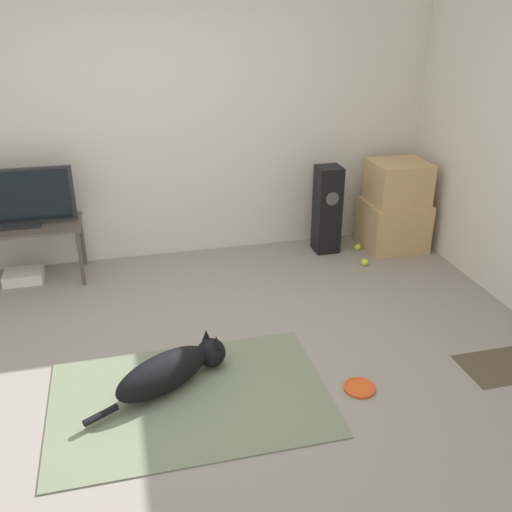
% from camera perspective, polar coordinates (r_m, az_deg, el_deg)
% --- Properties ---
extents(ground_plane, '(12.00, 12.00, 0.00)m').
position_cam_1_polar(ground_plane, '(3.89, -5.47, -11.97)').
color(ground_plane, gray).
extents(wall_back, '(8.00, 0.06, 2.55)m').
position_cam_1_polar(wall_back, '(5.32, -9.64, 13.06)').
color(wall_back, beige).
rests_on(wall_back, ground_plane).
extents(area_rug, '(1.72, 1.15, 0.01)m').
position_cam_1_polar(area_rug, '(3.72, -6.61, -13.94)').
color(area_rug, slate).
rests_on(area_rug, ground_plane).
extents(dog, '(0.93, 0.58, 0.26)m').
position_cam_1_polar(dog, '(3.75, -8.45, -11.18)').
color(dog, black).
rests_on(dog, area_rug).
extents(frisbee, '(0.21, 0.21, 0.03)m').
position_cam_1_polar(frisbee, '(3.82, 10.31, -12.83)').
color(frisbee, '#DB511E').
rests_on(frisbee, ground_plane).
extents(cardboard_box_lower, '(0.58, 0.52, 0.48)m').
position_cam_1_polar(cardboard_box_lower, '(5.82, 13.55, 3.06)').
color(cardboard_box_lower, tan).
rests_on(cardboard_box_lower, ground_plane).
extents(cardboard_box_upper, '(0.52, 0.47, 0.40)m').
position_cam_1_polar(cardboard_box_upper, '(5.67, 14.04, 7.18)').
color(cardboard_box_upper, tan).
rests_on(cardboard_box_upper, cardboard_box_lower).
extents(floor_speaker, '(0.23, 0.24, 0.85)m').
position_cam_1_polar(floor_speaker, '(5.56, 7.13, 4.63)').
color(floor_speaker, black).
rests_on(floor_speaker, ground_plane).
extents(tv_stand, '(0.99, 0.49, 0.52)m').
position_cam_1_polar(tv_stand, '(5.30, -22.30, 2.18)').
color(tv_stand, brown).
rests_on(tv_stand, ground_plane).
extents(tv, '(0.94, 0.20, 0.50)m').
position_cam_1_polar(tv, '(5.20, -22.83, 5.32)').
color(tv, '#232326').
rests_on(tv, tv_stand).
extents(tennis_ball_by_boxes, '(0.07, 0.07, 0.07)m').
position_cam_1_polar(tennis_ball_by_boxes, '(5.75, 10.13, 0.88)').
color(tennis_ball_by_boxes, '#C6E033').
rests_on(tennis_ball_by_boxes, ground_plane).
extents(tennis_ball_near_speaker, '(0.07, 0.07, 0.07)m').
position_cam_1_polar(tennis_ball_near_speaker, '(5.44, 10.82, -0.61)').
color(tennis_ball_near_speaker, '#C6E033').
rests_on(tennis_ball_near_speaker, ground_plane).
extents(game_console, '(0.33, 0.26, 0.09)m').
position_cam_1_polar(game_console, '(5.45, -22.21, -1.88)').
color(game_console, white).
rests_on(game_console, ground_plane).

